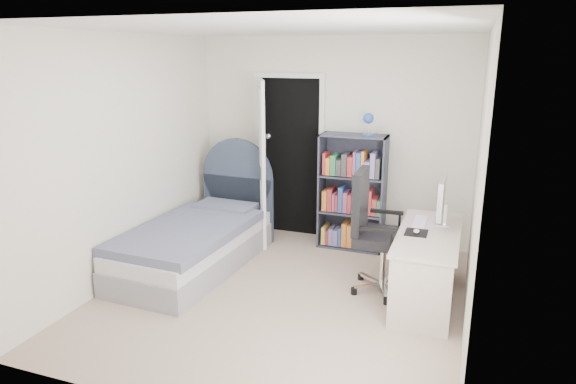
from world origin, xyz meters
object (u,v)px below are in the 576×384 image
(bed, at_px, (198,240))
(desk, at_px, (427,263))
(floor_lamp, at_px, (267,193))
(nightstand, at_px, (223,201))
(office_chair, at_px, (374,226))
(bookcase, at_px, (353,197))

(bed, distance_m, desk, 2.47)
(bed, height_order, floor_lamp, floor_lamp)
(nightstand, bearing_deg, floor_lamp, 5.57)
(bed, relative_size, desk, 1.53)
(floor_lamp, bearing_deg, bed, -104.39)
(office_chair, bearing_deg, floor_lamp, 143.25)
(bed, bearing_deg, office_chair, 1.16)
(bed, xyz_separation_m, nightstand, (-0.29, 1.19, 0.09))
(floor_lamp, height_order, office_chair, floor_lamp)
(nightstand, xyz_separation_m, office_chair, (2.23, -1.15, 0.29))
(office_chair, bearing_deg, bookcase, 113.24)
(bookcase, xyz_separation_m, office_chair, (0.45, -1.06, 0.03))
(bookcase, bearing_deg, office_chair, -66.76)
(nightstand, xyz_separation_m, floor_lamp, (0.61, 0.06, 0.16))
(bookcase, height_order, desk, bookcase)
(floor_lamp, relative_size, desk, 0.95)
(bed, height_order, office_chair, bed)
(nightstand, bearing_deg, desk, -23.40)
(desk, xyz_separation_m, office_chair, (-0.52, 0.04, 0.29))
(nightstand, bearing_deg, office_chair, -27.28)
(bookcase, bearing_deg, bed, -143.59)
(nightstand, relative_size, office_chair, 0.48)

